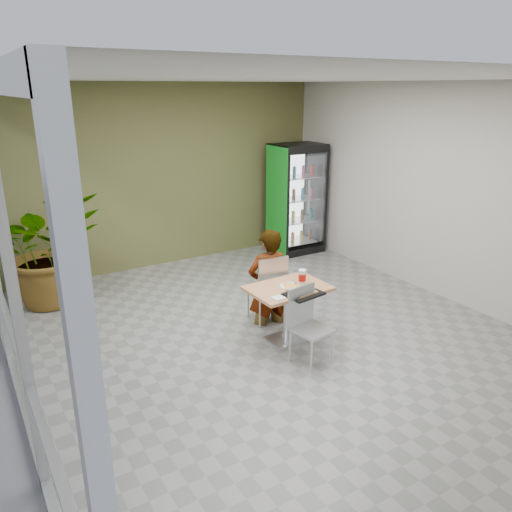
# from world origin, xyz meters

# --- Properties ---
(ground) EXTENTS (7.00, 7.00, 0.00)m
(ground) POSITION_xyz_m (0.00, 0.00, 0.00)
(ground) COLOR gray
(ground) RESTS_ON ground
(room_envelope) EXTENTS (6.00, 7.00, 3.20)m
(room_envelope) POSITION_xyz_m (0.00, 0.00, 1.60)
(room_envelope) COLOR beige
(room_envelope) RESTS_ON ground
(dining_table) EXTENTS (1.00, 0.71, 0.75)m
(dining_table) POSITION_xyz_m (0.11, -0.16, 0.54)
(dining_table) COLOR tan
(dining_table) RESTS_ON ground
(chair_far) EXTENTS (0.48, 0.48, 0.99)m
(chair_far) POSITION_xyz_m (0.20, 0.40, 0.58)
(chair_far) COLOR silver
(chair_far) RESTS_ON ground
(chair_near) EXTENTS (0.46, 0.46, 0.92)m
(chair_near) POSITION_xyz_m (0.02, -0.65, 0.54)
(chair_near) COLOR silver
(chair_near) RESTS_ON ground
(seated_woman) EXTENTS (0.64, 0.44, 1.63)m
(seated_woman) POSITION_xyz_m (0.20, 0.45, 0.52)
(seated_woman) COLOR black
(seated_woman) RESTS_ON ground
(pizza_plate) EXTENTS (0.33, 0.26, 0.03)m
(pizza_plate) POSITION_xyz_m (0.13, -0.16, 0.77)
(pizza_plate) COLOR silver
(pizza_plate) RESTS_ON dining_table
(soda_cup) EXTENTS (0.10, 0.10, 0.18)m
(soda_cup) POSITION_xyz_m (0.33, -0.14, 0.84)
(soda_cup) COLOR silver
(soda_cup) RESTS_ON dining_table
(napkin_stack) EXTENTS (0.15, 0.15, 0.02)m
(napkin_stack) POSITION_xyz_m (-0.20, -0.40, 0.76)
(napkin_stack) COLOR silver
(napkin_stack) RESTS_ON dining_table
(cafeteria_tray) EXTENTS (0.48, 0.37, 0.03)m
(cafeteria_tray) POSITION_xyz_m (0.12, -0.46, 0.76)
(cafeteria_tray) COLOR black
(cafeteria_tray) RESTS_ON dining_table
(beverage_fridge) EXTENTS (0.97, 0.75, 2.10)m
(beverage_fridge) POSITION_xyz_m (2.41, 2.85, 1.05)
(beverage_fridge) COLOR black
(beverage_fridge) RESTS_ON ground
(potted_plant) EXTENTS (1.72, 1.55, 1.70)m
(potted_plant) POSITION_xyz_m (-2.21, 2.72, 0.85)
(potted_plant) COLOR #2A6327
(potted_plant) RESTS_ON ground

